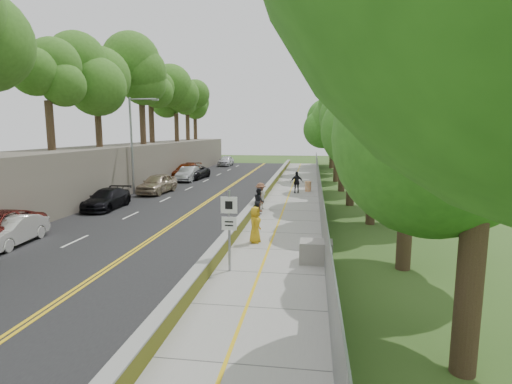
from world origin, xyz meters
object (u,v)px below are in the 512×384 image
object	(u,v)px
person_far	(297,182)
car_1	(11,231)
signpost	(229,222)
painter_0	(255,225)
streetlight	(134,139)
concrete_block	(316,252)
construction_barrel	(308,186)

from	to	relation	value
person_far	car_1	bearing A→B (deg)	51.72
signpost	car_1	size ratio (longest dim) A/B	0.77
painter_0	person_far	size ratio (longest dim) A/B	0.94
car_1	person_far	size ratio (longest dim) A/B	2.18
streetlight	signpost	xyz separation A→B (m)	(11.51, -17.02, -2.68)
concrete_block	painter_0	world-z (taller)	painter_0
concrete_block	car_1	xyz separation A→B (m)	(-14.05, 0.54, 0.22)
signpost	construction_barrel	distance (m)	20.95
construction_barrel	painter_0	bearing A→B (deg)	-97.81
car_1	painter_0	distance (m)	11.38
painter_0	construction_barrel	bearing A→B (deg)	4.55
streetlight	car_1	bearing A→B (deg)	-87.29
painter_0	person_far	distance (m)	15.66
signpost	construction_barrel	xyz separation A→B (m)	(2.69, 20.72, -1.46)
streetlight	person_far	distance (m)	14.00
signpost	painter_0	world-z (taller)	signpost
construction_barrel	car_1	size ratio (longest dim) A/B	0.22
person_far	streetlight	bearing A→B (deg)	8.36
construction_barrel	car_1	xyz separation A→B (m)	(-13.50, -18.68, 0.20)
car_1	concrete_block	bearing A→B (deg)	-6.97
signpost	car_1	distance (m)	11.07
streetlight	signpost	world-z (taller)	streetlight
car_1	painter_0	world-z (taller)	painter_0
signpost	person_far	xyz separation A→B (m)	(1.75, 19.62, -0.99)
signpost	concrete_block	world-z (taller)	signpost
construction_barrel	streetlight	bearing A→B (deg)	-165.37
streetlight	concrete_block	distance (m)	21.81
concrete_block	painter_0	size ratio (longest dim) A/B	0.75
signpost	concrete_block	bearing A→B (deg)	24.78
painter_0	streetlight	bearing A→B (deg)	54.87
car_1	person_far	xyz separation A→B (m)	(12.55, 17.58, 0.27)
streetlight	painter_0	world-z (taller)	streetlight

